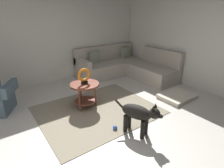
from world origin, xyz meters
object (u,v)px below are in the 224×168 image
(dog, at_px, (139,114))
(dog_toy_ball, at_px, (115,128))
(sectional_couch, at_px, (125,67))
(torus_sculpture, at_px, (84,76))
(side_table, at_px, (85,89))
(dog_bed_mat, at_px, (177,96))

(dog, height_order, dog_toy_ball, dog)
(sectional_couch, distance_m, torus_sculpture, 2.27)
(side_table, xyz_separation_m, dog, (0.27, -1.32, -0.04))
(dog_bed_mat, height_order, dog, dog)
(sectional_couch, xyz_separation_m, dog_toy_ball, (-1.94, -2.07, -0.25))
(sectional_couch, bearing_deg, torus_sculpture, -151.76)
(dog_toy_ball, bearing_deg, side_table, 91.58)
(sectional_couch, distance_m, dog_bed_mat, 1.96)
(side_table, bearing_deg, dog, -78.32)
(dog_bed_mat, relative_size, dog, 0.99)
(sectional_couch, xyz_separation_m, dog_bed_mat, (-0.01, -1.94, -0.24))
(side_table, relative_size, dog_toy_ball, 7.56)
(torus_sculpture, xyz_separation_m, dog_bed_mat, (1.96, -0.89, -0.67))
(sectional_couch, relative_size, dog_toy_ball, 28.36)
(side_table, bearing_deg, dog_toy_ball, -88.42)
(side_table, xyz_separation_m, dog_toy_ball, (0.03, -1.01, -0.38))
(dog_bed_mat, relative_size, dog_toy_ball, 10.09)
(side_table, distance_m, dog, 1.35)
(side_table, distance_m, dog_toy_ball, 1.08)
(dog_toy_ball, bearing_deg, dog, -51.38)
(side_table, xyz_separation_m, dog_bed_mat, (1.96, -0.89, -0.37))
(sectional_couch, bearing_deg, side_table, -151.76)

